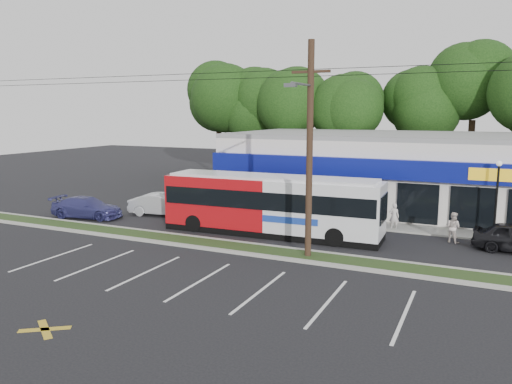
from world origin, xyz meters
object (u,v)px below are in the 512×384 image
Objects in this scene: utility_pole at (306,143)px; pedestrian_b at (453,227)px; lamp_post at (497,190)px; pedestrian_a at (394,217)px; car_silver at (162,205)px; car_blue at (87,207)px; metrobus at (271,203)px.

utility_pole is 30.61× the size of pedestrian_b.
lamp_post is 3.34m from pedestrian_b.
lamp_post is (8.17, 7.87, -2.74)m from utility_pole.
pedestrian_a is at bearing 69.30° from utility_pole.
utility_pole is 11.38× the size of car_silver.
pedestrian_a is at bearing -3.92° from pedestrian_b.
lamp_post reaches higher than pedestrian_a.
utility_pole is 10.63× the size of car_blue.
pedestrian_b is (-2.00, -1.92, -1.85)m from lamp_post.
pedestrian_b reaches higher than car_blue.
car_silver is at bearing 24.39° from pedestrian_b.
metrobus is 2.83× the size of car_silver.
pedestrian_a is (14.69, 2.31, 0.06)m from car_silver.
lamp_post is at bearing 43.95° from utility_pole.
lamp_post reaches higher than pedestrian_b.
car_blue is 2.88× the size of pedestrian_b.
metrobus is 7.35m from pedestrian_a.
metrobus is 2.65× the size of car_blue.
metrobus is (-11.39, -4.30, -0.91)m from lamp_post.
car_silver is 4.82m from car_blue.
utility_pole is 6.04m from metrobus.
car_silver is (-8.61, 1.69, -1.03)m from metrobus.
car_silver is at bearing -65.34° from car_blue.
lamp_post is at bearing -113.93° from pedestrian_b.
metrobus is 8.83m from car_silver.
pedestrian_a is 0.96× the size of pedestrian_b.
pedestrian_b is at bearing -136.14° from lamp_post.
utility_pole is at bearing -108.52° from car_blue.
metrobus reaches higher than car_silver.
utility_pole is at bearing -125.15° from car_silver.
utility_pole reaches higher than car_blue.
pedestrian_b is (22.00, 3.38, 0.13)m from car_blue.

